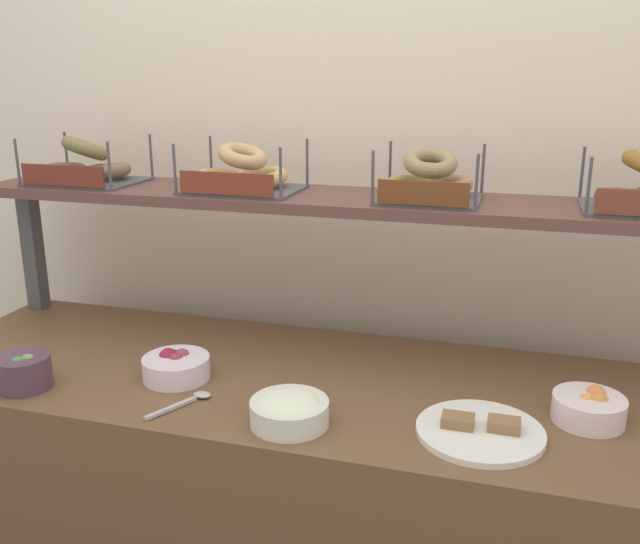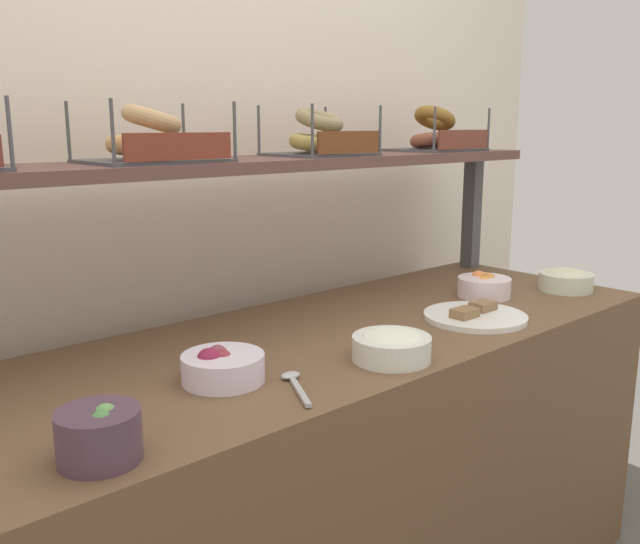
% 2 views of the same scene
% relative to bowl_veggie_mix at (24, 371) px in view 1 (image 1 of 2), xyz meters
% --- Properties ---
extents(back_wall, '(3.35, 0.06, 2.40)m').
position_rel_bowl_veggie_mix_xyz_m(back_wall, '(0.66, 0.80, 0.31)').
color(back_wall, white).
rests_on(back_wall, ground_plane).
extents(deli_counter, '(2.15, 0.70, 0.85)m').
position_rel_bowl_veggie_mix_xyz_m(deli_counter, '(0.66, 0.25, -0.47)').
color(deli_counter, brown).
rests_on(deli_counter, ground_plane).
extents(shelf_riser_left, '(0.05, 0.05, 0.40)m').
position_rel_bowl_veggie_mix_xyz_m(shelf_riser_left, '(-0.36, 0.52, 0.16)').
color(shelf_riser_left, '#4C4C51').
rests_on(shelf_riser_left, deli_counter).
extents(upper_shelf, '(2.11, 0.32, 0.03)m').
position_rel_bowl_veggie_mix_xyz_m(upper_shelf, '(0.66, 0.52, 0.37)').
color(upper_shelf, brown).
rests_on(upper_shelf, shelf_riser_left).
extents(bowl_veggie_mix, '(0.13, 0.13, 0.09)m').
position_rel_bowl_veggie_mix_xyz_m(bowl_veggie_mix, '(0.00, 0.00, 0.00)').
color(bowl_veggie_mix, '#543A4C').
rests_on(bowl_veggie_mix, deli_counter).
extents(bowl_cream_cheese, '(0.18, 0.18, 0.07)m').
position_rel_bowl_veggie_mix_xyz_m(bowl_cream_cheese, '(0.69, 0.01, -0.01)').
color(bowl_cream_cheese, white).
rests_on(bowl_cream_cheese, deli_counter).
extents(bowl_fruit_salad, '(0.16, 0.16, 0.07)m').
position_rel_bowl_veggie_mix_xyz_m(bowl_fruit_salad, '(1.33, 0.22, -0.01)').
color(bowl_fruit_salad, white).
rests_on(bowl_fruit_salad, deli_counter).
extents(bowl_beet_salad, '(0.17, 0.17, 0.07)m').
position_rel_bowl_veggie_mix_xyz_m(bowl_beet_salad, '(0.33, 0.16, -0.01)').
color(bowl_beet_salad, white).
rests_on(bowl_beet_salad, deli_counter).
extents(serving_plate_white, '(0.28, 0.28, 0.04)m').
position_rel_bowl_veggie_mix_xyz_m(serving_plate_white, '(1.10, 0.08, -0.03)').
color(serving_plate_white, white).
rests_on(serving_plate_white, deli_counter).
extents(serving_spoon_near_plate, '(0.10, 0.16, 0.01)m').
position_rel_bowl_veggie_mix_xyz_m(serving_spoon_near_plate, '(0.43, 0.04, -0.04)').
color(serving_spoon_near_plate, '#B7B7BC').
rests_on(serving_spoon_near_plate, deli_counter).
extents(bagel_basket_poppy, '(0.32, 0.25, 0.15)m').
position_rel_bowl_veggie_mix_xyz_m(bagel_basket_poppy, '(-0.12, 0.50, 0.43)').
color(bagel_basket_poppy, '#4C4C51').
rests_on(bagel_basket_poppy, upper_shelf).
extents(bagel_basket_sesame, '(0.32, 0.26, 0.14)m').
position_rel_bowl_veggie_mix_xyz_m(bagel_basket_sesame, '(0.39, 0.50, 0.43)').
color(bagel_basket_sesame, '#4C4C51').
rests_on(bagel_basket_sesame, upper_shelf).
extents(bagel_basket_everything, '(0.28, 0.26, 0.14)m').
position_rel_bowl_veggie_mix_xyz_m(bagel_basket_everything, '(0.91, 0.50, 0.43)').
color(bagel_basket_everything, '#4C4C51').
rests_on(bagel_basket_everything, upper_shelf).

